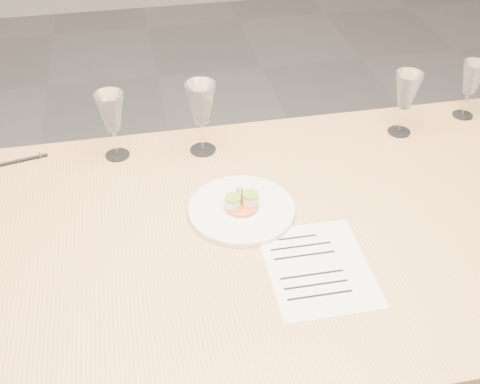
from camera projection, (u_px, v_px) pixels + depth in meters
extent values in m
cube|color=tan|center=(216.00, 242.00, 1.48)|extent=(2.40, 1.00, 0.04)
cylinder|color=white|center=(242.00, 210.00, 1.54)|extent=(0.27, 0.27, 0.01)
cylinder|color=white|center=(242.00, 208.00, 1.54)|extent=(0.27, 0.27, 0.01)
cylinder|color=orange|center=(242.00, 206.00, 1.53)|extent=(0.09, 0.09, 0.01)
cylinder|color=#F3E6C6|center=(233.00, 203.00, 1.52)|extent=(0.04, 0.04, 0.03)
cylinder|color=#F3E6C6|center=(250.00, 199.00, 1.53)|extent=(0.04, 0.04, 0.03)
cylinder|color=#8EB131|center=(233.00, 198.00, 1.51)|extent=(0.04, 0.04, 0.01)
cylinder|color=#8EB131|center=(250.00, 195.00, 1.52)|extent=(0.04, 0.04, 0.01)
cylinder|color=#D1C56F|center=(266.00, 216.00, 1.51)|extent=(0.04, 0.04, 0.00)
cube|color=white|center=(318.00, 267.00, 1.39)|extent=(0.24, 0.30, 0.00)
cube|color=black|center=(297.00, 237.00, 1.47)|extent=(0.10, 0.01, 0.00)
cube|color=black|center=(301.00, 246.00, 1.44)|extent=(0.15, 0.01, 0.00)
cube|color=black|center=(304.00, 255.00, 1.42)|extent=(0.15, 0.01, 0.00)
cube|color=black|center=(312.00, 275.00, 1.37)|extent=(0.15, 0.01, 0.00)
cube|color=black|center=(316.00, 285.00, 1.34)|extent=(0.15, 0.01, 0.00)
cube|color=black|center=(320.00, 295.00, 1.32)|extent=(0.15, 0.01, 0.00)
cylinder|color=black|center=(22.00, 160.00, 1.72)|extent=(0.14, 0.04, 0.01)
cube|color=silver|center=(40.00, 154.00, 1.73)|extent=(0.01, 0.03, 0.00)
cylinder|color=white|center=(118.00, 155.00, 1.74)|extent=(0.07, 0.07, 0.00)
cylinder|color=white|center=(116.00, 142.00, 1.71)|extent=(0.01, 0.01, 0.09)
cone|color=white|center=(111.00, 112.00, 1.65)|extent=(0.08, 0.08, 0.11)
cylinder|color=white|center=(203.00, 150.00, 1.76)|extent=(0.08, 0.08, 0.00)
cylinder|color=white|center=(202.00, 136.00, 1.73)|extent=(0.01, 0.01, 0.09)
cone|color=white|center=(201.00, 103.00, 1.67)|extent=(0.09, 0.09, 0.12)
cylinder|color=white|center=(399.00, 132.00, 1.84)|extent=(0.07, 0.07, 0.00)
cylinder|color=white|center=(401.00, 119.00, 1.81)|extent=(0.01, 0.01, 0.08)
cone|color=white|center=(407.00, 91.00, 1.75)|extent=(0.08, 0.08, 0.11)
cylinder|color=white|center=(462.00, 115.00, 1.92)|extent=(0.06, 0.06, 0.00)
cylinder|color=white|center=(465.00, 104.00, 1.89)|extent=(0.01, 0.01, 0.08)
cone|color=white|center=(472.00, 78.00, 1.84)|extent=(0.07, 0.07, 0.10)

